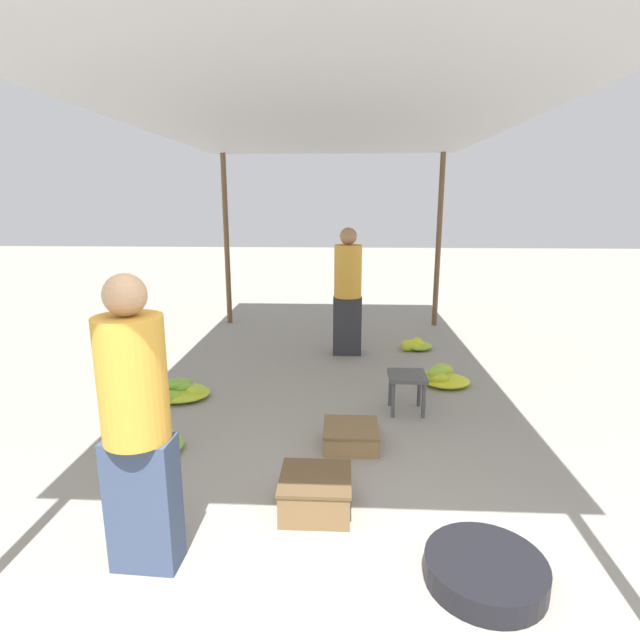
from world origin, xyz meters
TOP-DOWN VIEW (x-y plane):
  - canopy_post_back_left at (-1.63, 6.37)m, footprint 0.08×0.08m
  - canopy_post_back_right at (1.63, 6.37)m, footprint 0.08×0.08m
  - canopy_tarp at (0.00, 3.34)m, footprint 3.66×6.47m
  - vendor_foreground at (-0.83, 0.90)m, footprint 0.36×0.35m
  - stool at (0.79, 2.99)m, footprint 0.34×0.34m
  - basin_black at (0.94, 0.86)m, footprint 0.62×0.62m
  - banana_pile_left_0 at (-1.40, 3.19)m, footprint 0.56×0.54m
  - banana_pile_left_1 at (-1.33, 2.14)m, footprint 0.59×0.50m
  - banana_pile_right_0 at (1.26, 3.73)m, footprint 0.57×0.54m
  - banana_pile_right_1 at (1.15, 5.02)m, footprint 0.46×0.50m
  - crate_near at (0.04, 1.43)m, footprint 0.45×0.45m
  - crate_mid at (0.27, 2.29)m, footprint 0.44×0.44m
  - shopper_walking_mid at (0.25, 4.76)m, footprint 0.36×0.34m

SIDE VIEW (x-z plane):
  - banana_pile_right_1 at x=1.15m, z-range -0.01..0.13m
  - basin_black at x=0.94m, z-range 0.00..0.13m
  - banana_pile_left_1 at x=-1.33m, z-range -0.05..0.19m
  - banana_pile_left_0 at x=-1.40m, z-range -0.03..0.17m
  - crate_mid at x=0.27m, z-range 0.00..0.17m
  - banana_pile_right_0 at x=1.26m, z-range -0.02..0.19m
  - crate_near at x=0.04m, z-range 0.00..0.23m
  - stool at x=0.79m, z-range 0.11..0.48m
  - vendor_foreground at x=-0.83m, z-range 0.03..1.60m
  - shopper_walking_mid at x=0.25m, z-range 0.03..1.63m
  - canopy_post_back_left at x=-1.63m, z-range 0.00..2.61m
  - canopy_post_back_right at x=1.63m, z-range 0.00..2.61m
  - canopy_tarp at x=0.00m, z-range 2.61..2.65m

